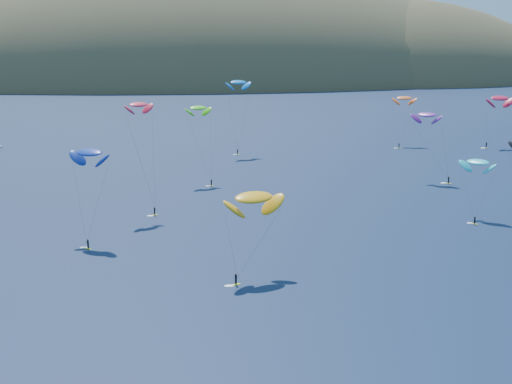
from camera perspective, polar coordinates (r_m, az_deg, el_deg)
The scene contains 10 objects.
island at distance 635.74m, azimuth -2.95°, elevation 8.10°, with size 730.00×300.00×210.00m.
kitesurfer_2 at distance 127.52m, azimuth -0.18°, elevation -0.44°, with size 12.62×11.43×17.27m.
kitesurfer_3 at distance 206.59m, azimuth -4.65°, elevation 6.71°, with size 8.56×11.79×23.39m.
kitesurfer_4 at distance 252.53m, azimuth -1.43°, elevation 8.77°, with size 10.19×7.89×27.61m.
kitesurfer_5 at distance 175.07m, azimuth 17.32°, elevation 2.29°, with size 8.59×12.45×15.28m.
kitesurfer_6 at distance 214.15m, azimuth 13.51°, elevation 6.02°, with size 10.03×12.86×21.43m.
kitesurfer_8 at distance 283.85m, azimuth 18.94°, elevation 7.11°, with size 13.66×9.24×21.22m.
kitesurfer_9 at distance 171.68m, azimuth -9.38°, elevation 6.89°, with size 8.09×8.59×28.08m.
kitesurfer_10 at distance 152.44m, azimuth -13.18°, elevation 3.10°, with size 10.49×13.74×21.12m.
kitesurfer_11 at distance 278.49m, azimuth 11.78°, elevation 7.37°, with size 10.20×13.12×20.07m.
Camera 1 is at (-14.34, -68.75, 43.77)m, focal length 50.00 mm.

